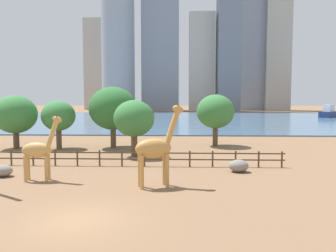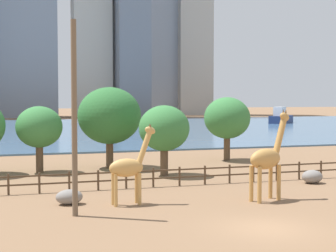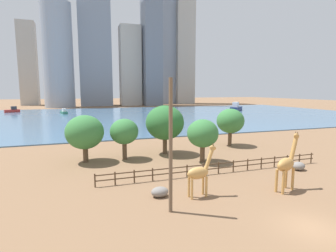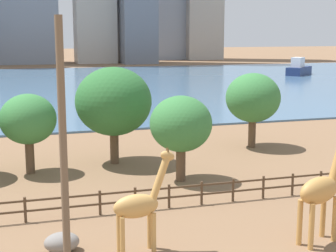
# 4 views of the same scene
# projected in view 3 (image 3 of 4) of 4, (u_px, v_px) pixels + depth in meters

# --- Properties ---
(ground_plane) EXTENTS (400.00, 400.00, 0.00)m
(ground_plane) POSITION_uv_depth(u_px,v_px,m) (123.00, 116.00, 92.28)
(ground_plane) COLOR brown
(harbor_water) EXTENTS (180.00, 86.00, 0.20)m
(harbor_water) POSITION_uv_depth(u_px,v_px,m) (124.00, 116.00, 89.44)
(harbor_water) COLOR #476B8C
(harbor_water) RESTS_ON ground
(giraffe_tall) EXTENTS (3.20, 1.63, 5.28)m
(giraffe_tall) POSITION_uv_depth(u_px,v_px,m) (287.00, 164.00, 23.20)
(giraffe_tall) COLOR #C18C47
(giraffe_tall) RESTS_ON ground
(giraffe_companion) EXTENTS (2.78, 0.92, 4.51)m
(giraffe_companion) POSITION_uv_depth(u_px,v_px,m) (199.00, 173.00, 21.92)
(giraffe_companion) COLOR tan
(giraffe_companion) RESTS_ON ground
(utility_pole) EXTENTS (0.28, 0.28, 9.82)m
(utility_pole) POSITION_uv_depth(u_px,v_px,m) (171.00, 147.00, 18.75)
(utility_pole) COLOR brown
(utility_pole) RESTS_ON ground
(boulder_near_fence) EXTENTS (1.49, 1.12, 0.84)m
(boulder_near_fence) POSITION_uv_depth(u_px,v_px,m) (160.00, 192.00, 22.12)
(boulder_near_fence) COLOR gray
(boulder_near_fence) RESTS_ON ground
(boulder_by_pole) EXTENTS (1.46, 1.24, 0.93)m
(boulder_by_pole) POSITION_uv_depth(u_px,v_px,m) (298.00, 166.00, 29.48)
(boulder_by_pole) COLOR gray
(boulder_by_pole) RESTS_ON ground
(enclosure_fence) EXTENTS (26.12, 0.14, 1.30)m
(enclosure_fence) POSITION_uv_depth(u_px,v_px,m) (219.00, 167.00, 28.27)
(enclosure_fence) COLOR #4C3826
(enclosure_fence) RESTS_ON ground
(tree_left_large) EXTENTS (4.38, 4.38, 6.02)m
(tree_left_large) POSITION_uv_depth(u_px,v_px,m) (230.00, 121.00, 41.94)
(tree_left_large) COLOR brown
(tree_left_large) RESTS_ON ground
(tree_center_broad) EXTENTS (3.66, 3.66, 5.30)m
(tree_center_broad) POSITION_uv_depth(u_px,v_px,m) (124.00, 132.00, 33.78)
(tree_center_broad) COLOR brown
(tree_center_broad) RESTS_ON ground
(tree_right_tall) EXTENTS (5.35, 5.35, 6.86)m
(tree_right_tall) POSITION_uv_depth(u_px,v_px,m) (165.00, 123.00, 36.44)
(tree_right_tall) COLOR brown
(tree_right_tall) RESTS_ON ground
(tree_left_small) EXTENTS (3.88, 3.88, 5.39)m
(tree_left_small) POSITION_uv_depth(u_px,v_px,m) (203.00, 134.00, 32.38)
(tree_left_small) COLOR brown
(tree_left_small) RESTS_ON ground
(tree_right_small) EXTENTS (4.68, 4.68, 5.90)m
(tree_right_small) POSITION_uv_depth(u_px,v_px,m) (85.00, 132.00, 32.32)
(tree_right_small) COLOR brown
(tree_right_small) RESTS_ON ground
(boat_ferry) EXTENTS (2.96, 4.94, 2.05)m
(boat_ferry) POSITION_uv_depth(u_px,v_px,m) (64.00, 112.00, 96.98)
(boat_ferry) COLOR #337259
(boat_ferry) RESTS_ON harbor_water
(boat_sailboat) EXTENTS (5.70, 3.75, 2.36)m
(boat_sailboat) POSITION_uv_depth(u_px,v_px,m) (12.00, 110.00, 103.92)
(boat_sailboat) COLOR #B22D28
(boat_sailboat) RESTS_ON harbor_water
(boat_barge) EXTENTS (8.38, 8.01, 3.75)m
(boat_barge) POSITION_uv_depth(u_px,v_px,m) (236.00, 108.00, 110.99)
(boat_barge) COLOR navy
(boat_barge) RESTS_ON harbor_water
(skyline_tower_needle) EXTENTS (12.19, 9.86, 81.22)m
(skyline_tower_needle) POSITION_uv_depth(u_px,v_px,m) (184.00, 41.00, 171.29)
(skyline_tower_needle) COLOR #B7B2A8
(skyline_tower_needle) RESTS_ON ground
(skyline_block_central) EXTENTS (11.71, 9.50, 45.34)m
(skyline_block_central) POSITION_uv_depth(u_px,v_px,m) (130.00, 66.00, 152.22)
(skyline_block_central) COLOR #B7B2A8
(skyline_block_central) RESTS_ON ground
(skyline_tower_glass) EXTENTS (9.93, 13.43, 85.23)m
(skyline_tower_glass) POSITION_uv_depth(u_px,v_px,m) (151.00, 31.00, 149.37)
(skyline_tower_glass) COLOR slate
(skyline_tower_glass) RESTS_ON ground
(skyline_block_left) EXTENTS (15.05, 15.05, 52.52)m
(skyline_block_left) POSITION_uv_depth(u_px,v_px,m) (58.00, 56.00, 133.90)
(skyline_block_left) COLOR #939EAD
(skyline_block_left) RESTS_ON ground
(skyline_block_right) EXTENTS (9.59, 8.31, 48.27)m
(skyline_block_right) POSITION_uv_depth(u_px,v_px,m) (28.00, 64.00, 153.71)
(skyline_block_right) COLOR #ADA89E
(skyline_block_right) RESTS_ON ground
(skyline_tower_short) EXTENTS (14.58, 14.21, 106.65)m
(skyline_tower_short) POSITION_uv_depth(u_px,v_px,m) (163.00, 22.00, 170.85)
(skyline_tower_short) COLOR #939EAD
(skyline_tower_short) RESTS_ON ground
(skyline_block_wide) EXTENTS (17.42, 14.63, 100.74)m
(skyline_block_wide) POSITION_uv_depth(u_px,v_px,m) (93.00, 15.00, 145.93)
(skyline_block_wide) COLOR gray
(skyline_block_wide) RESTS_ON ground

